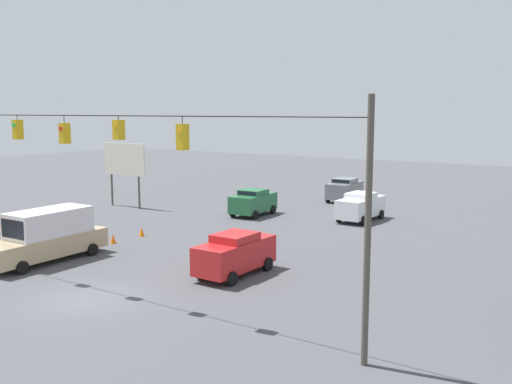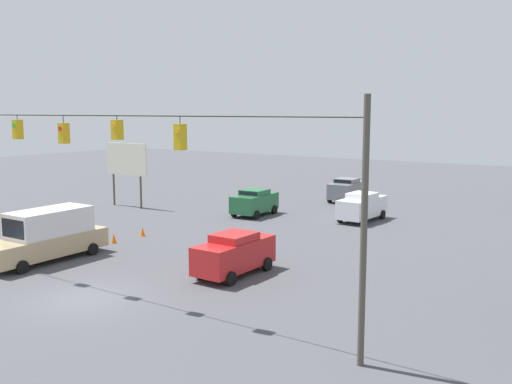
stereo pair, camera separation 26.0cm
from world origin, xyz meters
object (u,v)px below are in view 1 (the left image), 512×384
object	(u,v)px
sedan_green_withflow_far	(253,202)
roadside_billboard	(124,162)
overhead_signal_span	(93,172)
sedan_grey_withflow_deep	(345,189)
traffic_cone_nearest	(41,256)
traffic_cone_second	(81,246)
sedan_red_crossing_near	(235,253)
box_truck_tan_parked_shoulder	(47,236)
traffic_cone_fourth	(142,232)
traffic_cone_third	(113,239)
sedan_white_oncoming_deep	(361,206)

from	to	relation	value
sedan_green_withflow_far	roadside_billboard	bearing A→B (deg)	13.74
overhead_signal_span	sedan_grey_withflow_deep	distance (m)	28.94
traffic_cone_nearest	traffic_cone_second	distance (m)	2.60
sedan_red_crossing_near	traffic_cone_second	world-z (taller)	sedan_red_crossing_near
box_truck_tan_parked_shoulder	traffic_cone_nearest	xyz separation A→B (m)	(0.15, 0.26, -1.03)
traffic_cone_fourth	roadside_billboard	world-z (taller)	roadside_billboard
sedan_green_withflow_far	traffic_cone_nearest	bearing A→B (deg)	83.82
traffic_cone_fourth	box_truck_tan_parked_shoulder	bearing A→B (deg)	91.01
overhead_signal_span	traffic_cone_nearest	bearing A→B (deg)	-17.91
sedan_grey_withflow_deep	traffic_cone_nearest	world-z (taller)	sedan_grey_withflow_deep
sedan_grey_withflow_deep	sedan_red_crossing_near	bearing A→B (deg)	102.32
sedan_grey_withflow_deep	sedan_green_withflow_far	bearing A→B (deg)	73.75
sedan_green_withflow_far	traffic_cone_third	world-z (taller)	sedan_green_withflow_far
sedan_white_oncoming_deep	traffic_cone_fourth	size ratio (longest dim) A/B	8.14
traffic_cone_second	roadside_billboard	world-z (taller)	roadside_billboard
sedan_red_crossing_near	traffic_cone_third	xyz separation A→B (m)	(9.61, -1.30, -0.75)
sedan_grey_withflow_deep	traffic_cone_third	world-z (taller)	sedan_grey_withflow_deep
sedan_white_oncoming_deep	box_truck_tan_parked_shoulder	size ratio (longest dim) A/B	0.70
roadside_billboard	box_truck_tan_parked_shoulder	bearing A→B (deg)	122.55
overhead_signal_span	sedan_green_withflow_far	distance (m)	19.91
traffic_cone_second	traffic_cone_fourth	xyz separation A→B (m)	(-0.16, -4.49, 0.00)
traffic_cone_nearest	traffic_cone_second	bearing A→B (deg)	-87.24
traffic_cone_nearest	roadside_billboard	distance (m)	16.95
box_truck_tan_parked_shoulder	roadside_billboard	xyz separation A→B (m)	(8.87, -13.89, 2.29)
sedan_red_crossing_near	roadside_billboard	size ratio (longest dim) A/B	0.88
sedan_green_withflow_far	roadside_billboard	xyz separation A→B (m)	(10.52, 2.57, 2.60)
traffic_cone_fourth	traffic_cone_nearest	bearing A→B (deg)	89.73
overhead_signal_span	roadside_billboard	xyz separation A→B (m)	(15.35, -16.30, -1.56)
overhead_signal_span	sedan_red_crossing_near	xyz separation A→B (m)	(-3.01, -5.63, -4.12)
traffic_cone_nearest	traffic_cone_fourth	xyz separation A→B (m)	(-0.03, -7.09, 0.00)
sedan_grey_withflow_deep	sedan_red_crossing_near	distance (m)	23.49
traffic_cone_fourth	roadside_billboard	size ratio (longest dim) A/B	0.11
sedan_red_crossing_near	roadside_billboard	bearing A→B (deg)	-30.17
sedan_red_crossing_near	sedan_green_withflow_far	bearing A→B (deg)	-59.38
sedan_white_oncoming_deep	traffic_cone_nearest	bearing A→B (deg)	64.37
sedan_grey_withflow_deep	roadside_billboard	bearing A→B (deg)	42.60
overhead_signal_span	traffic_cone_second	xyz separation A→B (m)	(6.76, -4.74, -4.87)
sedan_grey_withflow_deep	traffic_cone_third	size ratio (longest dim) A/B	7.08
sedan_red_crossing_near	sedan_white_oncoming_deep	xyz separation A→B (m)	(0.45, -15.69, -0.01)
sedan_grey_withflow_deep	traffic_cone_second	bearing A→B (deg)	78.70
sedan_green_withflow_far	traffic_cone_fourth	bearing A→B (deg)	79.56
sedan_red_crossing_near	traffic_cone_second	xyz separation A→B (m)	(9.77, 0.89, -0.75)
traffic_cone_nearest	traffic_cone_fourth	distance (m)	7.09
box_truck_tan_parked_shoulder	traffic_cone_fourth	bearing A→B (deg)	-88.99
sedan_white_oncoming_deep	traffic_cone_third	size ratio (longest dim) A/B	8.14
traffic_cone_nearest	traffic_cone_third	distance (m)	4.78
overhead_signal_span	traffic_cone_nearest	distance (m)	8.51
overhead_signal_span	sedan_green_withflow_far	size ratio (longest dim) A/B	5.88
sedan_white_oncoming_deep	traffic_cone_fourth	world-z (taller)	sedan_white_oncoming_deep
sedan_red_crossing_near	traffic_cone_fourth	bearing A→B (deg)	-20.55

